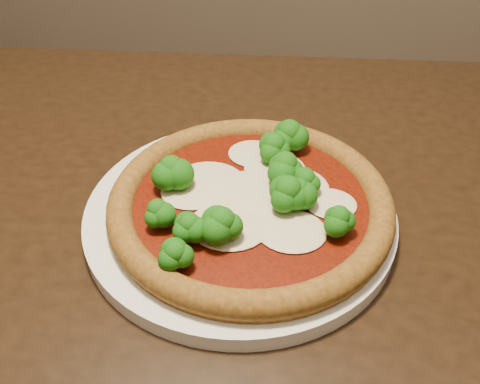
# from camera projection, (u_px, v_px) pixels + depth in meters

# --- Properties ---
(dining_table) EXTENTS (1.26, 1.01, 0.75)m
(dining_table) POSITION_uv_depth(u_px,v_px,m) (179.00, 305.00, 0.61)
(dining_table) COLOR black
(dining_table) RESTS_ON floor
(plate) EXTENTS (0.33, 0.33, 0.02)m
(plate) POSITION_uv_depth(u_px,v_px,m) (240.00, 214.00, 0.57)
(plate) COLOR white
(plate) RESTS_ON dining_table
(pizza) EXTENTS (0.30, 0.30, 0.06)m
(pizza) POSITION_uv_depth(u_px,v_px,m) (251.00, 199.00, 0.55)
(pizza) COLOR brown
(pizza) RESTS_ON plate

